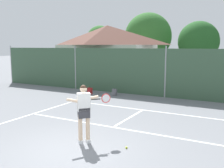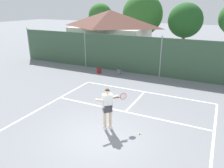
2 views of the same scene
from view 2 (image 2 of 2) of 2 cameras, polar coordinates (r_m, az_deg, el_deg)
The scene contains 9 objects.
ground_plane at distance 9.24m, azimuth -2.70°, elevation -13.43°, with size 120.00×120.00×0.00m, color slate.
court_markings at distance 9.72m, azimuth -0.82°, elevation -11.56°, with size 8.30×11.10×0.01m.
chainlink_fence at distance 16.60m, azimuth 12.46°, elevation 6.68°, with size 26.09×0.09×3.03m.
clubhouse_building at distance 21.65m, azimuth -0.51°, elevation 12.67°, with size 7.45×4.81×4.63m.
treeline_backdrop at distance 27.13m, azimuth 20.09°, elevation 15.85°, with size 26.75×4.43×6.42m.
tennis_player at distance 9.26m, azimuth -1.12°, elevation -5.47°, with size 0.97×1.14×1.85m.
tennis_ball at distance 9.44m, azimuth 7.11°, elevation -12.55°, with size 0.07×0.07×0.07m, color #CCE033.
backpack_red at distance 17.39m, azimuth -3.40°, elevation 3.46°, with size 0.30×0.27×0.46m.
backpack_grey at distance 16.98m, azimuth 1.84°, elevation 3.07°, with size 0.29×0.26×0.46m.
Camera 2 is at (3.80, -6.75, 5.05)m, focal length 35.42 mm.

